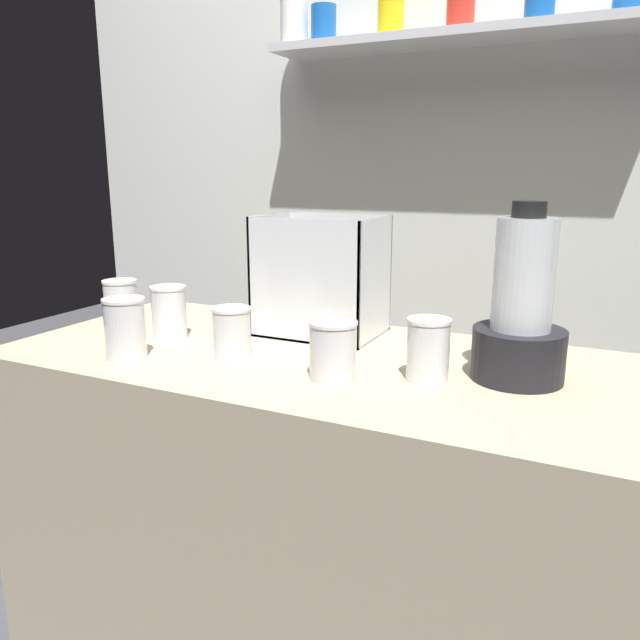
{
  "coord_description": "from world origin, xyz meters",
  "views": [
    {
      "loc": [
        0.56,
        -1.16,
        1.29
      ],
      "look_at": [
        0.0,
        0.0,
        0.98
      ],
      "focal_mm": 34.85,
      "sensor_mm": 36.0,
      "label": 1
    }
  ],
  "objects_px": {
    "juice_cup_pomegranate_far_left": "(121,310)",
    "juice_cup_beet_middle": "(125,331)",
    "carrot_display_bin": "(321,298)",
    "juice_cup_beet_right": "(232,336)",
    "juice_cup_pomegranate_left": "(169,314)",
    "blender_pitcher": "(521,316)",
    "juice_cup_carrot_far_right": "(333,354)",
    "juice_cup_carrot_rightmost": "(428,354)"
  },
  "relations": [
    {
      "from": "juice_cup_beet_middle",
      "to": "juice_cup_pomegranate_left",
      "type": "bearing_deg",
      "value": 96.66
    },
    {
      "from": "blender_pitcher",
      "to": "juice_cup_beet_right",
      "type": "height_order",
      "value": "blender_pitcher"
    },
    {
      "from": "juice_cup_pomegranate_left",
      "to": "juice_cup_carrot_far_right",
      "type": "xyz_separation_m",
      "value": [
        0.48,
        -0.11,
        -0.01
      ]
    },
    {
      "from": "carrot_display_bin",
      "to": "juice_cup_beet_right",
      "type": "xyz_separation_m",
      "value": [
        -0.08,
        -0.27,
        -0.04
      ]
    },
    {
      "from": "juice_cup_beet_right",
      "to": "juice_cup_carrot_rightmost",
      "type": "height_order",
      "value": "juice_cup_carrot_rightmost"
    },
    {
      "from": "juice_cup_beet_middle",
      "to": "juice_cup_carrot_far_right",
      "type": "height_order",
      "value": "juice_cup_beet_middle"
    },
    {
      "from": "juice_cup_pomegranate_left",
      "to": "juice_cup_beet_middle",
      "type": "relative_size",
      "value": 0.97
    },
    {
      "from": "juice_cup_pomegranate_left",
      "to": "juice_cup_pomegranate_far_left",
      "type": "bearing_deg",
      "value": -166.4
    },
    {
      "from": "juice_cup_beet_middle",
      "to": "juice_cup_carrot_rightmost",
      "type": "distance_m",
      "value": 0.64
    },
    {
      "from": "carrot_display_bin",
      "to": "blender_pitcher",
      "type": "bearing_deg",
      "value": -16.88
    },
    {
      "from": "juice_cup_carrot_far_right",
      "to": "juice_cup_carrot_rightmost",
      "type": "xyz_separation_m",
      "value": [
        0.16,
        0.07,
        0.0
      ]
    },
    {
      "from": "juice_cup_beet_right",
      "to": "juice_cup_pomegranate_left",
      "type": "bearing_deg",
      "value": 162.22
    },
    {
      "from": "juice_cup_pomegranate_far_left",
      "to": "juice_cup_beet_middle",
      "type": "height_order",
      "value": "juice_cup_pomegranate_far_left"
    },
    {
      "from": "juice_cup_pomegranate_far_left",
      "to": "juice_cup_pomegranate_left",
      "type": "height_order",
      "value": "juice_cup_pomegranate_far_left"
    },
    {
      "from": "juice_cup_pomegranate_far_left",
      "to": "juice_cup_pomegranate_left",
      "type": "xyz_separation_m",
      "value": [
        0.12,
        0.03,
        -0.0
      ]
    },
    {
      "from": "juice_cup_pomegranate_far_left",
      "to": "juice_cup_beet_right",
      "type": "height_order",
      "value": "juice_cup_pomegranate_far_left"
    },
    {
      "from": "juice_cup_carrot_far_right",
      "to": "juice_cup_pomegranate_left",
      "type": "bearing_deg",
      "value": 167.59
    },
    {
      "from": "juice_cup_beet_middle",
      "to": "juice_cup_carrot_rightmost",
      "type": "bearing_deg",
      "value": 12.38
    },
    {
      "from": "blender_pitcher",
      "to": "juice_cup_pomegranate_far_left",
      "type": "relative_size",
      "value": 2.5
    },
    {
      "from": "blender_pitcher",
      "to": "juice_cup_pomegranate_left",
      "type": "relative_size",
      "value": 2.7
    },
    {
      "from": "carrot_display_bin",
      "to": "juice_cup_carrot_rightmost",
      "type": "height_order",
      "value": "carrot_display_bin"
    },
    {
      "from": "juice_cup_pomegranate_far_left",
      "to": "juice_cup_carrot_far_right",
      "type": "height_order",
      "value": "juice_cup_pomegranate_far_left"
    },
    {
      "from": "juice_cup_pomegranate_far_left",
      "to": "juice_cup_carrot_far_right",
      "type": "xyz_separation_m",
      "value": [
        0.6,
        -0.08,
        -0.01
      ]
    },
    {
      "from": "juice_cup_beet_middle",
      "to": "juice_cup_carrot_far_right",
      "type": "distance_m",
      "value": 0.46
    },
    {
      "from": "juice_cup_carrot_rightmost",
      "to": "blender_pitcher",
      "type": "bearing_deg",
      "value": 27.85
    },
    {
      "from": "blender_pitcher",
      "to": "juice_cup_carrot_far_right",
      "type": "xyz_separation_m",
      "value": [
        -0.32,
        -0.15,
        -0.07
      ]
    },
    {
      "from": "carrot_display_bin",
      "to": "blender_pitcher",
      "type": "xyz_separation_m",
      "value": [
        0.49,
        -0.15,
        0.04
      ]
    },
    {
      "from": "carrot_display_bin",
      "to": "juice_cup_beet_right",
      "type": "distance_m",
      "value": 0.29
    },
    {
      "from": "juice_cup_pomegranate_far_left",
      "to": "juice_cup_beet_right",
      "type": "distance_m",
      "value": 0.35
    },
    {
      "from": "juice_cup_beet_middle",
      "to": "juice_cup_carrot_far_right",
      "type": "relative_size",
      "value": 1.13
    },
    {
      "from": "juice_cup_beet_middle",
      "to": "blender_pitcher",
      "type": "bearing_deg",
      "value": 15.67
    },
    {
      "from": "juice_cup_carrot_far_right",
      "to": "blender_pitcher",
      "type": "bearing_deg",
      "value": 25.93
    },
    {
      "from": "carrot_display_bin",
      "to": "blender_pitcher",
      "type": "distance_m",
      "value": 0.51
    },
    {
      "from": "juice_cup_pomegranate_left",
      "to": "juice_cup_carrot_far_right",
      "type": "bearing_deg",
      "value": -12.41
    },
    {
      "from": "juice_cup_beet_middle",
      "to": "juice_cup_beet_right",
      "type": "bearing_deg",
      "value": 24.93
    },
    {
      "from": "juice_cup_beet_middle",
      "to": "juice_cup_beet_right",
      "type": "xyz_separation_m",
      "value": [
        0.21,
        0.1,
        -0.01
      ]
    },
    {
      "from": "blender_pitcher",
      "to": "juice_cup_carrot_far_right",
      "type": "relative_size",
      "value": 2.95
    },
    {
      "from": "juice_cup_pomegranate_far_left",
      "to": "juice_cup_pomegranate_left",
      "type": "bearing_deg",
      "value": 13.6
    },
    {
      "from": "juice_cup_carrot_far_right",
      "to": "juice_cup_pomegranate_far_left",
      "type": "bearing_deg",
      "value": 172.8
    },
    {
      "from": "blender_pitcher",
      "to": "juice_cup_carrot_rightmost",
      "type": "relative_size",
      "value": 2.8
    },
    {
      "from": "juice_cup_pomegranate_far_left",
      "to": "juice_cup_carrot_far_right",
      "type": "relative_size",
      "value": 1.18
    },
    {
      "from": "blender_pitcher",
      "to": "juice_cup_beet_right",
      "type": "relative_size",
      "value": 3.06
    }
  ]
}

